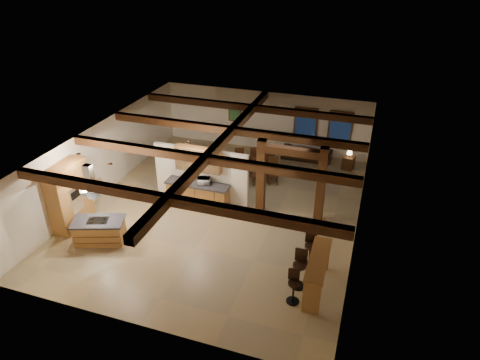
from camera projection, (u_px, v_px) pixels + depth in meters
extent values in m
plane|color=tan|center=(221.00, 210.00, 16.33)|extent=(12.00, 12.00, 0.00)
plane|color=white|center=(265.00, 121.00, 20.63)|extent=(10.00, 0.00, 10.00)
plane|color=white|center=(135.00, 284.00, 10.64)|extent=(10.00, 0.00, 10.00)
plane|color=white|center=(103.00, 158.00, 17.03)|extent=(0.00, 12.00, 12.00)
plane|color=white|center=(361.00, 199.00, 14.24)|extent=(0.00, 12.00, 12.00)
plane|color=#3D1D13|center=(220.00, 140.00, 14.94)|extent=(12.00, 12.00, 0.00)
cube|color=#3C240F|center=(168.00, 200.00, 11.68)|extent=(10.00, 0.25, 0.28)
cube|color=#3C240F|center=(206.00, 159.00, 13.93)|extent=(10.00, 0.25, 0.28)
cube|color=#3C240F|center=(232.00, 130.00, 16.09)|extent=(10.00, 0.25, 0.28)
cube|color=#3C240F|center=(253.00, 108.00, 18.34)|extent=(10.00, 0.25, 0.28)
cube|color=#3C240F|center=(220.00, 144.00, 15.01)|extent=(0.28, 12.00, 0.28)
cube|color=#3C240F|center=(261.00, 176.00, 15.66)|extent=(0.30, 0.30, 2.90)
cube|color=#3C240F|center=(321.00, 185.00, 15.05)|extent=(0.30, 0.30, 2.90)
cube|color=#3C240F|center=(292.00, 152.00, 14.80)|extent=(2.50, 0.28, 0.28)
cube|color=white|center=(201.00, 175.00, 16.50)|extent=(3.80, 0.18, 2.20)
cube|color=#955A30|center=(69.00, 196.00, 14.89)|extent=(0.64, 1.60, 2.40)
cube|color=silver|center=(77.00, 199.00, 14.83)|extent=(0.06, 0.62, 0.95)
cube|color=black|center=(76.00, 194.00, 14.72)|extent=(0.01, 0.50, 0.28)
cube|color=#955A30|center=(198.00, 195.00, 16.49)|extent=(2.40, 0.60, 0.86)
cube|color=black|center=(197.00, 184.00, 16.27)|extent=(2.50, 0.66, 0.08)
cube|color=#955A30|center=(198.00, 159.00, 15.99)|extent=(1.80, 0.34, 0.95)
cube|color=silver|center=(196.00, 161.00, 15.84)|extent=(1.74, 0.02, 0.90)
pyramid|color=silver|center=(93.00, 198.00, 13.78)|extent=(1.10, 1.10, 0.45)
cube|color=silver|center=(89.00, 175.00, 13.39)|extent=(0.26, 0.22, 0.73)
cube|color=#3C240F|center=(305.00, 125.00, 20.00)|extent=(1.10, 0.05, 1.70)
cube|color=#0D1932|center=(305.00, 125.00, 19.97)|extent=(0.95, 0.02, 1.55)
cube|color=#3C240F|center=(340.00, 129.00, 19.55)|extent=(1.10, 0.05, 1.70)
cube|color=#0D1932|center=(340.00, 129.00, 19.53)|extent=(0.95, 0.02, 1.55)
cube|color=#3C240F|center=(235.00, 113.00, 20.88)|extent=(0.65, 0.04, 0.85)
cube|color=#235229|center=(235.00, 113.00, 20.86)|extent=(0.55, 0.01, 0.75)
cylinder|color=silver|center=(110.00, 164.00, 13.35)|extent=(0.16, 0.16, 0.03)
cylinder|color=silver|center=(188.00, 143.00, 14.82)|extent=(0.16, 0.16, 0.03)
cylinder|color=silver|center=(78.00, 154.00, 13.99)|extent=(0.16, 0.16, 0.03)
cube|color=#955A30|center=(100.00, 232.00, 14.43)|extent=(1.77, 1.28, 0.76)
cube|color=black|center=(98.00, 221.00, 14.23)|extent=(1.90, 1.42, 0.07)
cube|color=black|center=(98.00, 220.00, 14.21)|extent=(0.77, 0.64, 0.02)
imported|color=#421C10|center=(256.00, 170.00, 18.58)|extent=(1.85, 1.24, 0.60)
imported|color=black|center=(307.00, 152.00, 20.12)|extent=(2.32, 0.92, 0.67)
imported|color=silver|center=(204.00, 181.00, 16.11)|extent=(0.55, 0.44, 0.26)
cube|color=#955A30|center=(319.00, 260.00, 12.04)|extent=(0.57, 2.14, 0.06)
cube|color=#955A30|center=(311.00, 298.00, 11.51)|extent=(0.48, 0.11, 1.06)
cube|color=#955A30|center=(322.00, 255.00, 13.11)|extent=(0.48, 0.11, 1.06)
cube|color=#3C240F|center=(348.00, 163.00, 19.23)|extent=(0.57, 0.57, 0.59)
cylinder|color=black|center=(349.00, 155.00, 19.06)|extent=(0.05, 0.05, 0.14)
cone|color=#F1CD91|center=(350.00, 153.00, 18.99)|extent=(0.25, 0.25, 0.16)
cylinder|color=black|center=(294.00, 283.00, 11.79)|extent=(0.34, 0.34, 0.07)
cube|color=black|center=(294.00, 274.00, 11.82)|extent=(0.31, 0.13, 0.37)
cylinder|color=black|center=(293.00, 293.00, 11.95)|extent=(0.06, 0.06, 0.65)
cylinder|color=black|center=(293.00, 301.00, 12.10)|extent=(0.37, 0.37, 0.03)
cylinder|color=black|center=(299.00, 266.00, 12.29)|extent=(0.39, 0.39, 0.08)
cube|color=black|center=(301.00, 255.00, 12.32)|extent=(0.37, 0.05, 0.43)
cylinder|color=black|center=(299.00, 276.00, 12.47)|extent=(0.06, 0.06, 0.76)
cylinder|color=black|center=(298.00, 285.00, 12.65)|extent=(0.43, 0.43, 0.03)
cylinder|color=black|center=(311.00, 246.00, 13.13)|extent=(0.38, 0.38, 0.07)
cube|color=black|center=(311.00, 236.00, 13.17)|extent=(0.36, 0.11, 0.42)
cylinder|color=black|center=(310.00, 256.00, 13.31)|extent=(0.06, 0.06, 0.73)
cylinder|color=black|center=(309.00, 265.00, 13.48)|extent=(0.42, 0.42, 0.03)
cube|color=#3C240F|center=(241.00, 175.00, 17.88)|extent=(0.53, 0.53, 0.06)
cube|color=#3C240F|center=(241.00, 165.00, 17.89)|extent=(0.40, 0.20, 0.73)
cylinder|color=#3C240F|center=(237.00, 182.00, 17.84)|extent=(0.05, 0.05, 0.41)
cylinder|color=#3C240F|center=(245.00, 182.00, 17.86)|extent=(0.05, 0.05, 0.41)
cylinder|color=#3C240F|center=(237.00, 178.00, 18.13)|extent=(0.05, 0.05, 0.41)
cylinder|color=#3C240F|center=(244.00, 178.00, 18.15)|extent=(0.05, 0.05, 0.41)
cube|color=#3C240F|center=(239.00, 161.00, 19.08)|extent=(0.53, 0.53, 0.06)
cube|color=#3C240F|center=(239.00, 155.00, 18.73)|extent=(0.40, 0.20, 0.73)
cylinder|color=#3C240F|center=(243.00, 164.00, 19.34)|extent=(0.05, 0.05, 0.41)
cylinder|color=#3C240F|center=(235.00, 164.00, 19.33)|extent=(0.05, 0.05, 0.41)
cylinder|color=#3C240F|center=(243.00, 167.00, 19.05)|extent=(0.05, 0.05, 0.41)
cylinder|color=#3C240F|center=(236.00, 167.00, 19.04)|extent=(0.05, 0.05, 0.41)
cube|color=#3C240F|center=(257.00, 175.00, 17.91)|extent=(0.53, 0.53, 0.06)
cube|color=#3C240F|center=(257.00, 165.00, 17.92)|extent=(0.40, 0.20, 0.73)
cylinder|color=#3C240F|center=(253.00, 182.00, 17.87)|extent=(0.05, 0.05, 0.41)
cylinder|color=#3C240F|center=(261.00, 181.00, 17.89)|extent=(0.05, 0.05, 0.41)
cylinder|color=#3C240F|center=(253.00, 178.00, 18.16)|extent=(0.05, 0.05, 0.41)
cylinder|color=#3C240F|center=(260.00, 178.00, 18.18)|extent=(0.05, 0.05, 0.41)
cube|color=#3C240F|center=(254.00, 160.00, 19.11)|extent=(0.53, 0.53, 0.06)
cube|color=#3C240F|center=(255.00, 155.00, 18.76)|extent=(0.40, 0.20, 0.73)
cylinder|color=#3C240F|center=(258.00, 163.00, 19.38)|extent=(0.05, 0.05, 0.41)
cylinder|color=#3C240F|center=(250.00, 164.00, 19.36)|extent=(0.05, 0.05, 0.41)
cylinder|color=#3C240F|center=(258.00, 167.00, 19.09)|extent=(0.05, 0.05, 0.41)
cylinder|color=#3C240F|center=(251.00, 167.00, 19.07)|extent=(0.05, 0.05, 0.41)
cube|color=#3C240F|center=(273.00, 174.00, 17.95)|extent=(0.53, 0.53, 0.06)
cube|color=#3C240F|center=(273.00, 164.00, 17.95)|extent=(0.40, 0.20, 0.73)
cylinder|color=#3C240F|center=(270.00, 181.00, 17.91)|extent=(0.05, 0.05, 0.41)
cylinder|color=#3C240F|center=(277.00, 181.00, 17.92)|extent=(0.05, 0.05, 0.41)
cylinder|color=#3C240F|center=(269.00, 177.00, 18.20)|extent=(0.05, 0.05, 0.41)
cylinder|color=#3C240F|center=(276.00, 177.00, 18.21)|extent=(0.05, 0.05, 0.41)
cube|color=#3C240F|center=(270.00, 160.00, 19.14)|extent=(0.53, 0.53, 0.06)
cube|color=#3C240F|center=(270.00, 155.00, 18.79)|extent=(0.40, 0.20, 0.73)
cylinder|color=#3C240F|center=(273.00, 163.00, 19.41)|extent=(0.05, 0.05, 0.41)
cylinder|color=#3C240F|center=(265.00, 163.00, 19.39)|extent=(0.05, 0.05, 0.41)
cylinder|color=#3C240F|center=(273.00, 166.00, 19.12)|extent=(0.05, 0.05, 0.41)
cylinder|color=#3C240F|center=(266.00, 166.00, 19.10)|extent=(0.05, 0.05, 0.41)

